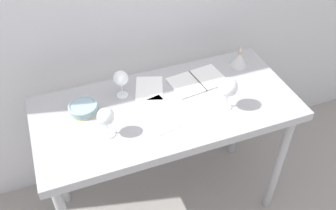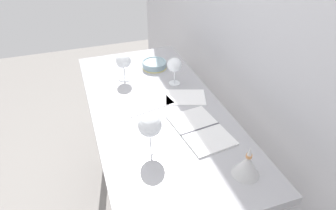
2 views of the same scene
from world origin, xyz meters
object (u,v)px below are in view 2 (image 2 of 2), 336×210
object	(u,v)px
tasting_bowl	(154,64)
open_notebook	(200,130)
tasting_sheet_lower	(186,97)
wine_glass_near_right	(150,126)
tasting_sheet_upper	(143,101)
wine_glass_near_left	(123,62)
decanter_funnel	(247,165)
wine_glass_far_left	(175,66)

from	to	relation	value
tasting_bowl	open_notebook	bearing A→B (deg)	1.80
tasting_sheet_lower	tasting_bowl	world-z (taller)	tasting_bowl
wine_glass_near_right	open_notebook	world-z (taller)	wine_glass_near_right
wine_glass_near_right	tasting_sheet_upper	xyz separation A→B (m)	(-0.36, 0.07, -0.13)
tasting_sheet_lower	wine_glass_near_right	bearing A→B (deg)	-22.36
wine_glass_near_left	tasting_sheet_lower	xyz separation A→B (m)	(0.30, 0.26, -0.11)
wine_glass_near_right	decanter_funnel	xyz separation A→B (m)	(0.25, 0.31, -0.08)
wine_glass_near_left	wine_glass_far_left	size ratio (longest dim) A/B	1.00
wine_glass_far_left	tasting_sheet_lower	world-z (taller)	wine_glass_far_left
tasting_sheet_upper	wine_glass_near_right	bearing A→B (deg)	-21.92
wine_glass_far_left	tasting_sheet_upper	size ratio (longest dim) A/B	0.60
wine_glass_near_left	tasting_bowl	size ratio (longest dim) A/B	1.04
tasting_sheet_upper	tasting_sheet_lower	world-z (taller)	same
wine_glass_far_left	tasting_bowl	distance (m)	0.25
decanter_funnel	tasting_sheet_upper	bearing A→B (deg)	-158.38
open_notebook	tasting_sheet_upper	bearing A→B (deg)	-156.22
wine_glass_near_right	tasting_bowl	world-z (taller)	wine_glass_near_right
wine_glass_far_left	tasting_sheet_upper	bearing A→B (deg)	-60.69
open_notebook	tasting_sheet_upper	xyz separation A→B (m)	(-0.31, -0.19, -0.00)
wine_glass_near_right	decanter_funnel	bearing A→B (deg)	51.44
wine_glass_near_right	tasting_sheet_lower	size ratio (longest dim) A/B	0.88
wine_glass_near_right	wine_glass_far_left	bearing A→B (deg)	149.83
tasting_sheet_lower	decanter_funnel	size ratio (longest dim) A/B	1.55
wine_glass_near_left	tasting_sheet_lower	size ratio (longest dim) A/B	0.77
open_notebook	tasting_bowl	xyz separation A→B (m)	(-0.66, -0.02, 0.02)
decanter_funnel	open_notebook	bearing A→B (deg)	-169.13
tasting_sheet_upper	wine_glass_far_left	bearing A→B (deg)	107.70
open_notebook	wine_glass_near_left	bearing A→B (deg)	-165.42
wine_glass_near_left	decanter_funnel	world-z (taller)	wine_glass_near_left
wine_glass_near_right	wine_glass_near_left	bearing A→B (deg)	177.66
tasting_bowl	decanter_funnel	distance (m)	0.96
wine_glass_far_left	open_notebook	size ratio (longest dim) A/B	0.47
wine_glass_far_left	decanter_funnel	bearing A→B (deg)	2.01
open_notebook	tasting_sheet_lower	world-z (taller)	open_notebook
tasting_sheet_upper	tasting_bowl	size ratio (longest dim) A/B	1.74
tasting_sheet_upper	open_notebook	bearing A→B (deg)	18.90
open_notebook	decanter_funnel	xyz separation A→B (m)	(0.30, 0.06, 0.04)
wine_glass_near_right	tasting_sheet_upper	size ratio (longest dim) A/B	0.69
tasting_bowl	decanter_funnel	size ratio (longest dim) A/B	1.14
wine_glass_near_left	wine_glass_far_left	distance (m)	0.29
wine_glass_near_left	decanter_funnel	size ratio (longest dim) A/B	1.19
tasting_sheet_upper	tasting_sheet_lower	bearing A→B (deg)	69.40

